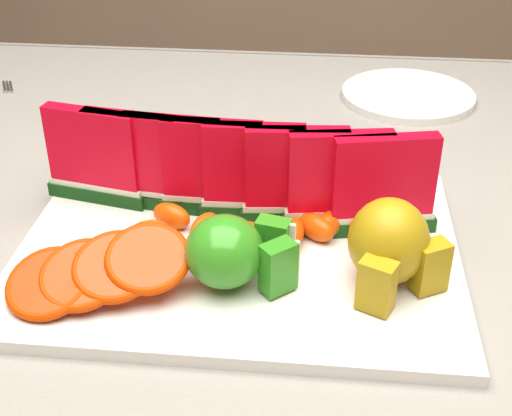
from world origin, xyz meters
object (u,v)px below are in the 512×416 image
object	(u,v)px
apple_cluster	(233,252)
pear_cluster	(390,245)
platter	(239,249)
side_plate	(408,95)

from	to	relation	value
apple_cluster	pear_cluster	xyz separation A→B (m)	(0.13, 0.01, 0.01)
platter	apple_cluster	world-z (taller)	apple_cluster
platter	pear_cluster	bearing A→B (deg)	-18.78
pear_cluster	side_plate	distance (m)	0.44
platter	apple_cluster	bearing A→B (deg)	-87.16
platter	side_plate	bearing A→B (deg)	64.54
pear_cluster	platter	bearing A→B (deg)	161.22
side_plate	platter	bearing A→B (deg)	-115.46
platter	apple_cluster	distance (m)	0.07
apple_cluster	side_plate	xyz separation A→B (m)	(0.18, 0.45, -0.04)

